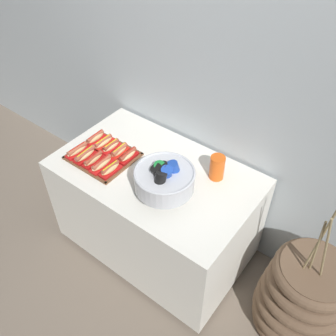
{
  "coord_description": "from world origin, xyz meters",
  "views": [
    {
      "loc": [
        1.11,
        -1.31,
        2.42
      ],
      "look_at": [
        0.09,
        0.02,
        0.85
      ],
      "focal_mm": 39.66,
      "sensor_mm": 36.0,
      "label": 1
    }
  ],
  "objects_px": {
    "hot_dog_7": "(111,146)",
    "punch_bowl": "(164,179)",
    "floor_vase": "(303,297)",
    "hot_dog_0": "(78,150)",
    "hot_dog_3": "(102,164)",
    "serving_tray": "(103,156)",
    "hot_dog_8": "(119,151)",
    "hot_dog_2": "(93,159)",
    "hot_dog_4": "(110,169)",
    "cup_stack": "(217,167)",
    "buffet_table": "(156,209)",
    "hot_dog_5": "(95,138)",
    "hot_dog_9": "(128,155)",
    "hot_dog_6": "(103,142)",
    "hot_dog_1": "(85,155)"
  },
  "relations": [
    {
      "from": "hot_dog_3",
      "to": "hot_dog_0",
      "type": "bearing_deg",
      "value": -179.97
    },
    {
      "from": "serving_tray",
      "to": "punch_bowl",
      "type": "relative_size",
      "value": 1.14
    },
    {
      "from": "hot_dog_0",
      "to": "hot_dog_8",
      "type": "distance_m",
      "value": 0.28
    },
    {
      "from": "serving_tray",
      "to": "hot_dog_0",
      "type": "relative_size",
      "value": 2.27
    },
    {
      "from": "floor_vase",
      "to": "hot_dog_0",
      "type": "relative_size",
      "value": 6.67
    },
    {
      "from": "hot_dog_5",
      "to": "hot_dog_2",
      "type": "bearing_deg",
      "value": -47.7
    },
    {
      "from": "serving_tray",
      "to": "hot_dog_8",
      "type": "distance_m",
      "value": 0.12
    },
    {
      "from": "hot_dog_8",
      "to": "hot_dog_0",
      "type": "bearing_deg",
      "value": -143.72
    },
    {
      "from": "floor_vase",
      "to": "cup_stack",
      "type": "bearing_deg",
      "value": 170.36
    },
    {
      "from": "hot_dog_1",
      "to": "cup_stack",
      "type": "xyz_separation_m",
      "value": [
        0.77,
        0.38,
        0.05
      ]
    },
    {
      "from": "buffet_table",
      "to": "hot_dog_1",
      "type": "bearing_deg",
      "value": -157.16
    },
    {
      "from": "buffet_table",
      "to": "hot_dog_0",
      "type": "distance_m",
      "value": 0.68
    },
    {
      "from": "hot_dog_3",
      "to": "serving_tray",
      "type": "bearing_deg",
      "value": 132.3
    },
    {
      "from": "hot_dog_0",
      "to": "cup_stack",
      "type": "relative_size",
      "value": 1.1
    },
    {
      "from": "hot_dog_0",
      "to": "hot_dog_2",
      "type": "height_order",
      "value": "hot_dog_0"
    },
    {
      "from": "buffet_table",
      "to": "punch_bowl",
      "type": "xyz_separation_m",
      "value": [
        0.18,
        -0.13,
        0.51
      ]
    },
    {
      "from": "hot_dog_4",
      "to": "hot_dog_9",
      "type": "relative_size",
      "value": 1.01
    },
    {
      "from": "hot_dog_7",
      "to": "cup_stack",
      "type": "height_order",
      "value": "cup_stack"
    },
    {
      "from": "floor_vase",
      "to": "hot_dog_3",
      "type": "xyz_separation_m",
      "value": [
        -1.37,
        -0.25,
        0.52
      ]
    },
    {
      "from": "cup_stack",
      "to": "hot_dog_9",
      "type": "bearing_deg",
      "value": -159.06
    },
    {
      "from": "hot_dog_5",
      "to": "hot_dog_7",
      "type": "relative_size",
      "value": 1.05
    },
    {
      "from": "hot_dog_8",
      "to": "floor_vase",
      "type": "bearing_deg",
      "value": 3.46
    },
    {
      "from": "hot_dog_4",
      "to": "hot_dog_3",
      "type": "bearing_deg",
      "value": -179.97
    },
    {
      "from": "hot_dog_0",
      "to": "hot_dog_8",
      "type": "height_order",
      "value": "hot_dog_0"
    },
    {
      "from": "hot_dog_8",
      "to": "cup_stack",
      "type": "distance_m",
      "value": 0.66
    },
    {
      "from": "hot_dog_1",
      "to": "hot_dog_6",
      "type": "bearing_deg",
      "value": 90.03
    },
    {
      "from": "floor_vase",
      "to": "hot_dog_8",
      "type": "bearing_deg",
      "value": -176.54
    },
    {
      "from": "hot_dog_8",
      "to": "serving_tray",
      "type": "bearing_deg",
      "value": -132.24
    },
    {
      "from": "floor_vase",
      "to": "serving_tray",
      "type": "relative_size",
      "value": 2.93
    },
    {
      "from": "buffet_table",
      "to": "hot_dog_5",
      "type": "distance_m",
      "value": 0.65
    },
    {
      "from": "hot_dog_7",
      "to": "serving_tray",
      "type": "bearing_deg",
      "value": -89.97
    },
    {
      "from": "hot_dog_4",
      "to": "hot_dog_7",
      "type": "distance_m",
      "value": 0.22
    },
    {
      "from": "hot_dog_6",
      "to": "hot_dog_8",
      "type": "bearing_deg",
      "value": 0.03
    },
    {
      "from": "hot_dog_4",
      "to": "hot_dog_6",
      "type": "relative_size",
      "value": 0.9
    },
    {
      "from": "hot_dog_6",
      "to": "floor_vase",
      "type": "bearing_deg",
      "value": 3.12
    },
    {
      "from": "hot_dog_8",
      "to": "punch_bowl",
      "type": "relative_size",
      "value": 0.44
    },
    {
      "from": "buffet_table",
      "to": "serving_tray",
      "type": "relative_size",
      "value": 3.24
    },
    {
      "from": "hot_dog_1",
      "to": "cup_stack",
      "type": "bearing_deg",
      "value": 25.86
    },
    {
      "from": "hot_dog_7",
      "to": "punch_bowl",
      "type": "relative_size",
      "value": 0.43
    },
    {
      "from": "serving_tray",
      "to": "cup_stack",
      "type": "bearing_deg",
      "value": 22.72
    },
    {
      "from": "hot_dog_0",
      "to": "hot_dog_6",
      "type": "relative_size",
      "value": 1.03
    },
    {
      "from": "hot_dog_2",
      "to": "hot_dog_3",
      "type": "xyz_separation_m",
      "value": [
        0.07,
        0.0,
        0.0
      ]
    },
    {
      "from": "hot_dog_1",
      "to": "hot_dog_3",
      "type": "relative_size",
      "value": 0.99
    },
    {
      "from": "hot_dog_0",
      "to": "hot_dog_7",
      "type": "bearing_deg",
      "value": 47.76
    },
    {
      "from": "hot_dog_6",
      "to": "hot_dog_7",
      "type": "height_order",
      "value": "hot_dog_7"
    },
    {
      "from": "hot_dog_2",
      "to": "hot_dog_4",
      "type": "height_order",
      "value": "hot_dog_4"
    },
    {
      "from": "floor_vase",
      "to": "hot_dog_0",
      "type": "height_order",
      "value": "floor_vase"
    },
    {
      "from": "floor_vase",
      "to": "buffet_table",
      "type": "bearing_deg",
      "value": -176.59
    },
    {
      "from": "hot_dog_5",
      "to": "buffet_table",
      "type": "bearing_deg",
      "value": 2.06
    },
    {
      "from": "serving_tray",
      "to": "cup_stack",
      "type": "relative_size",
      "value": 2.5
    }
  ]
}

